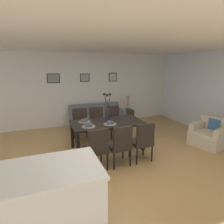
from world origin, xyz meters
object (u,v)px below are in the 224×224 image
dining_chair_far_right (97,121)px  framed_picture_center (85,78)px  armchair (210,135)px  side_table (128,116)px  dining_chair_near_right (81,123)px  dining_chair_near_left (97,147)px  dining_chair_mid_left (143,140)px  sofa (97,119)px  framed_picture_right (113,77)px  bowl_near_right (84,120)px  framed_picture_left (53,78)px  dining_table (107,125)px  dining_chair_mid_right (114,120)px  table_lamp (128,100)px  bowl_near_left (88,125)px  bowl_far_left (110,123)px  dining_chair_far_left (120,144)px  centerpiece_vase (107,111)px

dining_chair_far_right → framed_picture_center: size_ratio=2.73×
armchair → framed_picture_center: framed_picture_center is taller
side_table → dining_chair_near_right: bearing=-153.7°
dining_chair_near_left → framed_picture_center: 3.53m
dining_chair_mid_left → armchair: dining_chair_mid_left is taller
dining_chair_near_left → armchair: dining_chair_near_left is taller
sofa → framed_picture_right: bearing=30.9°
dining_chair_near_right → bowl_near_right: size_ratio=5.41×
dining_chair_far_right → framed_picture_center: 1.95m
bowl_near_right → framed_picture_left: bearing=104.0°
armchair → framed_picture_right: bearing=117.2°
dining_chair_mid_left → bowl_near_right: dining_chair_mid_left is taller
dining_table → dining_chair_mid_right: 1.02m
side_table → armchair: (1.20, -2.68, 0.03)m
dining_chair_near_right → framed_picture_right: size_ratio=2.83×
dining_chair_near_right → dining_chair_mid_left: 2.08m
dining_chair_near_right → dining_chair_mid_left: bearing=-60.3°
dining_chair_mid_right → table_lamp: (0.99, 1.04, 0.38)m
bowl_near_left → table_lamp: table_lamp is taller
dining_chair_mid_left → bowl_far_left: 0.90m
dining_chair_far_left → bowl_near_left: 0.90m
armchair → table_lamp: bearing=114.0°
dining_chair_far_left → sofa: 2.83m
framed_picture_left → bowl_near_left: bearing=-78.2°
centerpiece_vase → table_lamp: (1.51, 1.91, -0.13)m
dining_chair_mid_left → dining_chair_mid_right: (-0.00, 1.76, 0.00)m
dining_chair_far_right → framed_picture_right: bearing=54.3°
centerpiece_vase → framed_picture_left: size_ratio=1.74×
sofa → dining_chair_mid_left: bearing=-85.0°
dining_chair_mid_right → sofa: bearing=103.4°
dining_chair_near_left → bowl_far_left: size_ratio=5.41×
dining_chair_far_left → centerpiece_vase: (0.02, 0.91, 0.51)m
bowl_far_left → framed_picture_right: size_ratio=0.52×
dining_chair_mid_right → bowl_far_left: bearing=-115.9°
dining_table → dining_chair_mid_right: (0.52, 0.86, -0.15)m
bowl_near_right → side_table: 2.71m
dining_chair_far_left → dining_chair_near_right: bearing=104.9°
dining_table → dining_chair_near_left: (-0.55, -0.89, -0.15)m
dining_chair_near_right → bowl_near_left: 1.15m
bowl_near_right → framed_picture_left: (-0.54, 2.17, 0.95)m
dining_table → bowl_near_right: bearing=158.5°
dining_chair_far_left → sofa: dining_chair_far_left is taller
dining_chair_far_left → framed_picture_center: size_ratio=2.73×
framed_picture_center → framed_picture_left: bearing=-180.0°
sofa → bowl_far_left: bearing=-97.4°
dining_table → dining_chair_far_right: bearing=90.9°
bowl_near_left → side_table: bowl_near_left is taller
dining_chair_near_left → dining_chair_mid_right: (1.07, 1.75, 0.00)m
side_table → table_lamp: table_lamp is taller
bowl_near_right → side_table: bearing=39.6°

